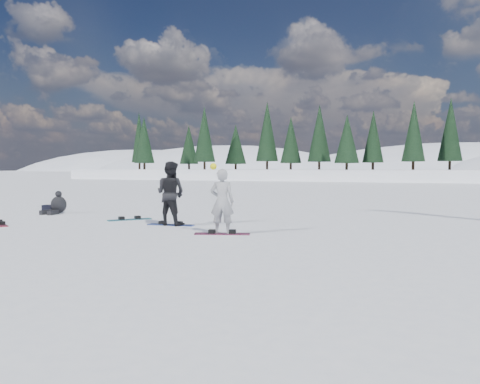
% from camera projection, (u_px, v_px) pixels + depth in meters
% --- Properties ---
extents(ground, '(420.00, 420.00, 0.00)m').
position_uv_depth(ground, '(145.00, 226.00, 14.51)').
color(ground, white).
rests_on(ground, ground).
extents(alpine_backdrop, '(412.50, 227.00, 53.20)m').
position_uv_depth(alpine_backdrop, '(372.00, 205.00, 195.42)').
color(alpine_backdrop, white).
rests_on(alpine_backdrop, ground).
extents(snowboarder_woman, '(0.73, 0.55, 1.93)m').
position_uv_depth(snowboarder_woman, '(222.00, 201.00, 12.61)').
color(snowboarder_woman, '#A8A8AD').
rests_on(snowboarder_woman, ground).
extents(snowboarder_man, '(1.02, 0.82, 2.00)m').
position_uv_depth(snowboarder_man, '(170.00, 193.00, 14.61)').
color(snowboarder_man, black).
rests_on(snowboarder_man, ground).
extents(seated_rider, '(0.69, 1.08, 0.89)m').
position_uv_depth(seated_rider, '(58.00, 205.00, 18.40)').
color(seated_rider, black).
rests_on(seated_rider, ground).
extents(gear_bag, '(0.47, 0.33, 0.30)m').
position_uv_depth(gear_bag, '(49.00, 209.00, 18.90)').
color(gear_bag, black).
rests_on(gear_bag, ground).
extents(snowboard_woman, '(1.51, 0.72, 0.03)m').
position_uv_depth(snowboard_woman, '(222.00, 234.00, 12.65)').
color(snowboard_woman, maroon).
rests_on(snowboard_woman, ground).
extents(snowboard_man, '(1.52, 0.43, 0.03)m').
position_uv_depth(snowboard_man, '(171.00, 225.00, 14.66)').
color(snowboard_man, navy).
rests_on(snowboard_man, ground).
extents(snowboard_loose_b, '(1.40, 1.06, 0.03)m').
position_uv_depth(snowboard_loose_b, '(0.00, 224.00, 14.81)').
color(snowboard_loose_b, maroon).
rests_on(snowboard_loose_b, ground).
extents(snowboard_loose_a, '(1.19, 1.32, 0.03)m').
position_uv_depth(snowboard_loose_a, '(130.00, 220.00, 16.14)').
color(snowboard_loose_a, teal).
rests_on(snowboard_loose_a, ground).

